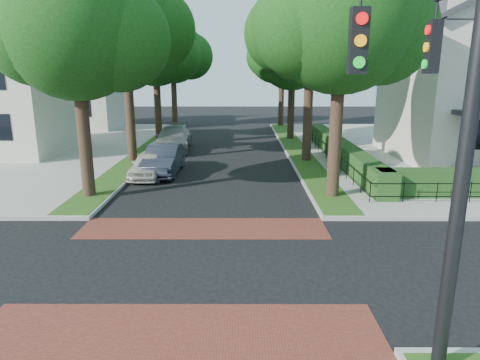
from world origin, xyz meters
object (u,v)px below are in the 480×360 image
at_px(traffic_signal, 450,126).
at_px(parked_car_rear, 173,138).
at_px(parked_car_front, 150,164).
at_px(parked_car_middle, 163,160).

xyz_separation_m(traffic_signal, parked_car_rear, (-8.46, 23.82, -3.85)).
relative_size(traffic_signal, parked_car_front, 1.93).
distance_m(traffic_signal, parked_car_middle, 18.46).
height_order(traffic_signal, parked_car_middle, traffic_signal).
height_order(parked_car_front, parked_car_middle, parked_car_middle).
relative_size(parked_car_front, parked_car_rear, 0.70).
bearing_deg(parked_car_rear, parked_car_front, -93.07).
xyz_separation_m(parked_car_front, parked_car_middle, (0.63, 0.74, 0.10)).
bearing_deg(parked_car_middle, parked_car_front, -129.47).
bearing_deg(parked_car_middle, parked_car_rear, 95.46).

